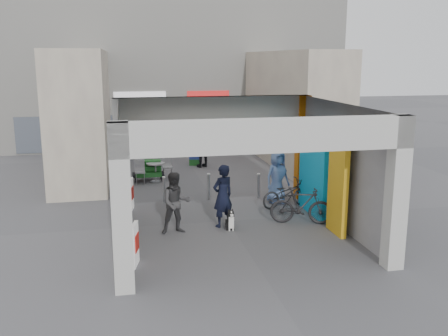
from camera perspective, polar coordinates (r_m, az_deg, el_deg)
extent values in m
plane|color=#545458|center=(14.77, 0.40, -6.07)|extent=(90.00, 90.00, 0.00)
cube|color=#B3B3AE|center=(10.14, -11.63, -4.66)|extent=(0.40, 0.40, 3.50)
cube|color=#B3B3AE|center=(15.98, -11.69, 1.57)|extent=(0.40, 0.40, 3.50)
cube|color=#B3B3AE|center=(11.73, 19.13, -2.77)|extent=(0.40, 0.40, 3.50)
cube|color=#C3620B|center=(17.03, 8.93, 2.34)|extent=(0.40, 0.40, 3.50)
plane|color=silver|center=(13.04, -11.67, -0.85)|extent=(0.00, 6.40, 6.40)
plane|color=#949499|center=(14.32, 13.09, 0.26)|extent=(0.00, 6.40, 6.40)
cube|color=#0DA2DB|center=(15.35, 10.16, -0.14)|extent=(0.15, 2.00, 2.80)
cube|color=gold|center=(13.74, 12.91, -1.74)|extent=(0.15, 1.00, 2.80)
plane|color=silver|center=(13.09, 1.33, 7.22)|extent=(6.40, 6.40, 0.00)
cube|color=#B3B3AE|center=(16.10, -1.10, 6.94)|extent=(6.40, 0.30, 0.70)
cube|color=#B3B3AE|center=(10.20, 5.14, 3.72)|extent=(6.40, 0.30, 0.70)
cube|color=white|center=(16.27, -1.21, 6.82)|extent=(4.20, 0.05, 0.55)
cube|color=silver|center=(27.87, -5.65, 10.95)|extent=(18.00, 4.00, 8.00)
cube|color=#515966|center=(26.08, -5.04, 4.24)|extent=(16.20, 0.06, 1.80)
cube|color=white|center=(25.75, -9.59, 8.05)|extent=(2.60, 0.06, 0.50)
cube|color=red|center=(26.11, -1.81, 8.27)|extent=(2.20, 0.06, 0.50)
cube|color=beige|center=(21.38, -15.85, 6.08)|extent=(2.00, 9.00, 5.00)
cube|color=beige|center=(22.57, 7.73, 6.75)|extent=(2.00, 9.00, 5.00)
cylinder|color=#919499|center=(16.68, -6.86, -2.47)|extent=(0.09, 0.09, 0.85)
cylinder|color=#919499|center=(16.84, -1.75, -2.16)|extent=(0.09, 0.09, 0.90)
cylinder|color=#919499|center=(17.09, 3.95, -2.07)|extent=(0.09, 0.09, 0.84)
cube|color=white|center=(11.76, -10.15, -8.63)|extent=(0.20, 0.55, 1.00)
cube|color=red|center=(11.74, -9.96, -8.39)|extent=(0.12, 0.38, 0.40)
cube|color=white|center=(15.96, -10.59, -3.00)|extent=(0.18, 0.56, 1.00)
cube|color=red|center=(15.95, -10.46, -2.82)|extent=(0.11, 0.39, 0.40)
cylinder|color=#A0A0A4|center=(19.48, -7.81, -0.52)|extent=(0.06, 0.06, 0.73)
cylinder|color=#A0A0A4|center=(19.56, -7.78, -1.53)|extent=(0.44, 0.44, 0.02)
cylinder|color=#A0A0A4|center=(19.40, -7.84, 0.52)|extent=(0.71, 0.71, 0.05)
cube|color=#A0A0A4|center=(19.28, -9.55, -1.13)|extent=(0.38, 0.38, 0.45)
cube|color=#A0A0A4|center=(19.36, -9.62, 0.29)|extent=(0.38, 0.05, 0.45)
cube|color=#A0A0A4|center=(20.03, -6.46, -0.52)|extent=(0.38, 0.38, 0.45)
cube|color=#A0A0A4|center=(20.12, -6.54, 0.84)|extent=(0.38, 0.05, 0.45)
cube|color=#A0A0A4|center=(20.08, -8.78, -0.56)|extent=(0.38, 0.38, 0.45)
cube|color=#A0A0A4|center=(20.16, -8.85, 0.80)|extent=(0.38, 0.05, 0.45)
cube|color=black|center=(19.70, -8.64, -1.04)|extent=(1.21, 0.60, 0.30)
cube|color=#185017|center=(19.52, -8.63, -0.71)|extent=(1.01, 0.35, 0.18)
cube|color=#185017|center=(19.62, -8.67, -0.03)|extent=(1.01, 0.35, 0.18)
cube|color=#185017|center=(19.72, -8.72, 0.63)|extent=(1.01, 0.35, 0.18)
cube|color=#185017|center=(22.43, -3.37, 0.70)|extent=(0.53, 0.46, 0.28)
cube|color=#293B99|center=(22.37, -3.38, 1.40)|extent=(0.53, 0.46, 0.28)
cube|color=black|center=(14.09, 0.66, -6.51)|extent=(0.23, 0.31, 0.23)
cube|color=black|center=(13.92, 0.77, -6.01)|extent=(0.18, 0.15, 0.34)
cube|color=white|center=(13.85, 0.85, -6.27)|extent=(0.14, 0.03, 0.33)
cylinder|color=white|center=(13.89, 0.62, -6.71)|extent=(0.04, 0.04, 0.27)
cylinder|color=white|center=(13.91, 1.04, -6.68)|extent=(0.04, 0.04, 0.27)
sphere|color=black|center=(13.83, 0.79, -5.20)|extent=(0.18, 0.18, 0.18)
cube|color=white|center=(13.75, 0.88, -5.40)|extent=(0.08, 0.11, 0.06)
cone|color=black|center=(13.83, 0.56, -4.83)|extent=(0.07, 0.07, 0.08)
cone|color=black|center=(13.85, 0.95, -4.80)|extent=(0.07, 0.07, 0.08)
imported|color=black|center=(14.06, -0.14, -3.20)|extent=(0.78, 0.67, 1.80)
imported|color=#39393B|center=(13.61, -5.50, -4.01)|extent=(0.88, 0.71, 1.70)
imported|color=#6180BD|center=(16.45, 6.11, -1.03)|extent=(0.99, 0.80, 1.76)
imported|color=black|center=(21.81, -2.44, 2.53)|extent=(1.20, 0.82, 1.89)
imported|color=black|center=(16.11, 7.14, -2.90)|extent=(1.84, 1.02, 0.91)
imported|color=black|center=(14.56, 8.82, -4.28)|extent=(1.87, 1.04, 1.08)
imported|color=silver|center=(25.77, 2.00, 3.52)|extent=(4.27, 2.08, 1.40)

